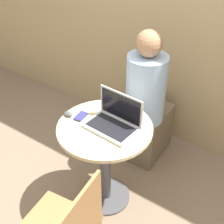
{
  "coord_description": "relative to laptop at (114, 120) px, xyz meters",
  "views": [
    {
      "loc": [
        0.97,
        -1.31,
        2.01
      ],
      "look_at": [
        0.02,
        0.05,
        0.82
      ],
      "focal_mm": 50.0,
      "sensor_mm": 36.0,
      "label": 1
    }
  ],
  "objects": [
    {
      "name": "round_table",
      "position": [
        -0.05,
        -0.04,
        -0.26
      ],
      "size": [
        0.65,
        0.65,
        0.72
      ],
      "color": "#4C4C51",
      "rests_on": "ground_plane"
    },
    {
      "name": "person_seated",
      "position": [
        -0.05,
        0.55,
        -0.25
      ],
      "size": [
        0.32,
        0.49,
        1.22
      ],
      "color": "brown",
      "rests_on": "ground_plane"
    },
    {
      "name": "cell_phone",
      "position": [
        -0.25,
        -0.05,
        -0.04
      ],
      "size": [
        0.07,
        0.11,
        0.02
      ],
      "color": "navy",
      "rests_on": "round_table"
    },
    {
      "name": "computer_mouse",
      "position": [
        -0.33,
        -0.09,
        -0.03
      ],
      "size": [
        0.07,
        0.04,
        0.03
      ],
      "color": "#4C4C51",
      "rests_on": "round_table"
    },
    {
      "name": "laptop",
      "position": [
        0.0,
        0.0,
        0.0
      ],
      "size": [
        0.36,
        0.24,
        0.23
      ],
      "color": "#B7B7BC",
      "rests_on": "round_table"
    },
    {
      "name": "ground_plane",
      "position": [
        -0.05,
        -0.04,
        -0.77
      ],
      "size": [
        12.0,
        12.0,
        0.0
      ],
      "primitive_type": "plane",
      "color": "#7F6B56"
    },
    {
      "name": "back_wall",
      "position": [
        -0.05,
        0.98,
        0.53
      ],
      "size": [
        7.0,
        0.05,
        2.6
      ],
      "color": "tan",
      "rests_on": "ground_plane"
    }
  ]
}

